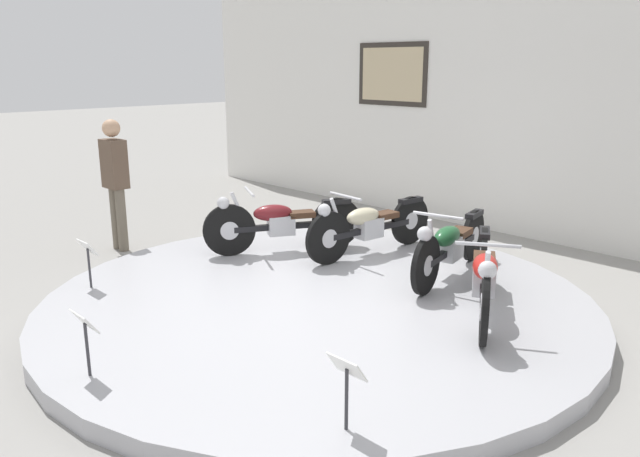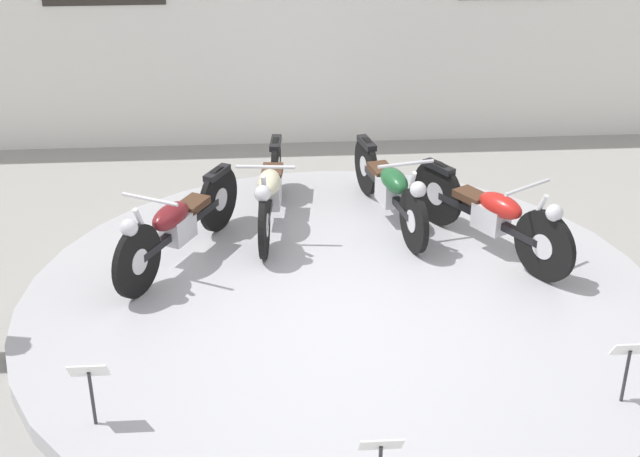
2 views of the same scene
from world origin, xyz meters
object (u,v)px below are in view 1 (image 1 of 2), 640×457
(motorcycle_cream, at_px, (369,224))
(info_placard_front_right, at_px, (347,377))
(motorcycle_maroon, at_px, (281,221))
(visitor_standing, at_px, (115,177))
(motorcycle_green, at_px, (450,244))
(info_placard_front_left, at_px, (88,253))
(motorcycle_red, at_px, (484,275))
(info_placard_front_centre, at_px, (85,330))

(motorcycle_cream, relative_size, info_placard_front_right, 3.84)
(motorcycle_maroon, height_order, info_placard_front_right, motorcycle_maroon)
(visitor_standing, bearing_deg, motorcycle_maroon, 29.94)
(motorcycle_green, relative_size, info_placard_front_left, 3.75)
(visitor_standing, bearing_deg, motorcycle_red, 13.32)
(motorcycle_maroon, relative_size, visitor_standing, 1.03)
(visitor_standing, bearing_deg, motorcycle_green, 24.61)
(motorcycle_green, xyz_separation_m, visitor_standing, (-3.97, -1.82, 0.45))
(motorcycle_maroon, bearing_deg, visitor_standing, -150.06)
(motorcycle_green, distance_m, motorcycle_red, 1.07)
(motorcycle_cream, height_order, motorcycle_green, motorcycle_cream)
(info_placard_front_centre, bearing_deg, visitor_standing, 149.69)
(motorcycle_red, bearing_deg, info_placard_front_left, -145.08)
(info_placard_front_right, relative_size, visitor_standing, 0.30)
(motorcycle_maroon, bearing_deg, motorcycle_cream, 39.37)
(motorcycle_maroon, distance_m, info_placard_front_right, 3.95)
(info_placard_front_centre, xyz_separation_m, info_placard_front_right, (1.82, 0.85, 0.00))
(motorcycle_cream, bearing_deg, info_placard_front_centre, -81.31)
(info_placard_front_right, bearing_deg, visitor_standing, 167.81)
(motorcycle_red, relative_size, visitor_standing, 1.00)
(motorcycle_maroon, xyz_separation_m, visitor_standing, (-1.97, -1.13, 0.44))
(visitor_standing, bearing_deg, info_placard_front_centre, -30.31)
(motorcycle_cream, xyz_separation_m, info_placard_front_centre, (0.58, -3.80, -0.01))
(motorcycle_green, height_order, motorcycle_red, motorcycle_red)
(motorcycle_red, distance_m, visitor_standing, 4.95)
(info_placard_front_right, bearing_deg, motorcycle_cream, 129.24)
(motorcycle_cream, distance_m, info_placard_front_right, 3.80)
(motorcycle_green, height_order, info_placard_front_centre, motorcycle_green)
(motorcycle_maroon, relative_size, motorcycle_red, 1.03)
(motorcycle_maroon, bearing_deg, info_placard_front_right, -34.91)
(info_placard_front_right, distance_m, visitor_standing, 5.35)
(info_placard_front_centre, xyz_separation_m, visitor_standing, (-3.38, 1.98, 0.46))
(info_placard_front_centre, distance_m, info_placard_front_right, 2.01)
(motorcycle_cream, distance_m, visitor_standing, 3.37)
(info_placard_front_right, xyz_separation_m, visitor_standing, (-5.21, 1.12, 0.46))
(visitor_standing, bearing_deg, info_placard_front_right, -12.19)
(motorcycle_red, height_order, visitor_standing, visitor_standing)
(motorcycle_maroon, xyz_separation_m, info_placard_front_left, (-0.41, -2.26, -0.02))
(motorcycle_cream, xyz_separation_m, info_placard_front_left, (-1.24, -2.94, -0.01))
(motorcycle_maroon, xyz_separation_m, motorcycle_green, (2.00, 0.68, -0.01))
(info_placard_front_centre, distance_m, visitor_standing, 3.95)
(motorcycle_maroon, height_order, motorcycle_red, motorcycle_red)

